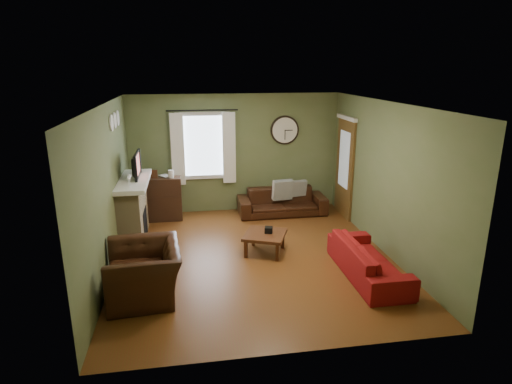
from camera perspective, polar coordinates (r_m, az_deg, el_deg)
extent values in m
cube|color=brown|center=(7.44, -0.26, -8.68)|extent=(4.60, 5.20, 0.00)
cube|color=white|center=(6.76, -0.29, 11.69)|extent=(4.60, 5.20, 0.00)
cube|color=#5E6D41|center=(7.02, -19.16, 0.14)|extent=(0.00, 5.20, 2.60)
cube|color=#5E6D41|center=(7.68, 16.93, 1.71)|extent=(0.00, 5.20, 2.60)
cube|color=#5E6D41|center=(9.50, -2.76, 5.13)|extent=(4.60, 0.00, 2.60)
cube|color=#5E6D41|center=(4.58, 4.91, -7.56)|extent=(4.60, 0.00, 2.60)
cube|color=tan|center=(8.29, -16.06, -2.56)|extent=(0.40, 1.40, 1.10)
cube|color=black|center=(8.35, -14.63, -4.13)|extent=(0.04, 0.60, 0.55)
cube|color=white|center=(8.12, -16.18, 1.38)|extent=(0.58, 1.60, 0.08)
imported|color=black|center=(8.22, -16.05, 3.10)|extent=(0.08, 0.60, 0.35)
cube|color=#994C3F|center=(8.19, -15.52, 3.51)|extent=(0.02, 0.62, 0.36)
cylinder|color=white|center=(7.61, -18.72, 8.72)|extent=(0.28, 0.28, 0.03)
cylinder|color=white|center=(7.95, -18.34, 9.05)|extent=(0.28, 0.28, 0.03)
cylinder|color=white|center=(8.29, -17.99, 9.36)|extent=(0.28, 0.28, 0.03)
cylinder|color=black|center=(9.18, -7.18, 10.76)|extent=(0.03, 0.03, 1.50)
cube|color=white|center=(9.29, -10.40, 5.57)|extent=(0.28, 0.04, 1.55)
cube|color=white|center=(9.34, -3.61, 5.86)|extent=(0.28, 0.04, 1.55)
cube|color=brown|center=(9.37, 11.75, 3.09)|extent=(0.05, 0.90, 2.10)
imported|color=#4A2614|center=(9.16, -12.52, 2.17)|extent=(0.30, 0.31, 0.02)
imported|color=black|center=(9.46, 3.48, -1.29)|extent=(1.92, 0.75, 0.56)
cube|color=gray|center=(9.55, 5.69, 0.50)|extent=(0.37, 0.17, 0.35)
cube|color=gray|center=(9.40, 3.57, 0.29)|extent=(0.46, 0.19, 0.44)
imported|color=maroon|center=(6.95, 14.76, -8.73)|extent=(0.72, 1.84, 0.54)
imported|color=black|center=(6.32, -14.66, -10.28)|extent=(1.10, 1.23, 0.75)
cube|color=black|center=(7.49, 1.70, -5.17)|extent=(0.16, 0.16, 0.10)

